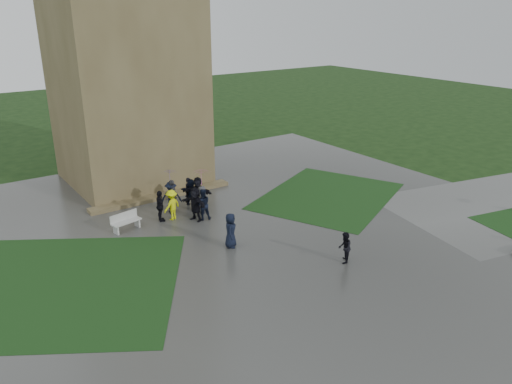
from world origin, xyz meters
TOP-DOWN VIEW (x-y plane):
  - ground at (0.00, 0.00)m, footprint 120.00×120.00m
  - plaza at (0.00, 2.00)m, footprint 34.00×34.00m
  - lawn_inset_left at (-8.50, 4.00)m, footprint 14.10×13.46m
  - lawn_inset_right at (8.50, 5.00)m, footprint 11.12×10.15m
  - tower at (0.00, 15.00)m, footprint 8.00×8.00m
  - tower_plinth at (0.00, 10.60)m, footprint 9.00×0.80m
  - bench at (-3.56, 7.38)m, footprint 1.67×0.82m
  - visitor_cluster at (0.08, 7.54)m, footprint 3.80×3.82m
  - pedestrian_mid at (-0.13, 2.57)m, footprint 0.97×1.02m
  - pedestrian_near at (3.24, -1.72)m, footprint 0.81×0.78m

SIDE VIEW (x-z plane):
  - ground at x=0.00m, z-range 0.00..0.00m
  - plaza at x=0.00m, z-range 0.00..0.02m
  - lawn_inset_left at x=-8.50m, z-range 0.02..0.03m
  - lawn_inset_right at x=8.50m, z-range 0.02..0.03m
  - tower_plinth at x=0.00m, z-range 0.02..0.24m
  - bench at x=-3.56m, z-range 0.03..0.96m
  - pedestrian_near at x=3.24m, z-range 0.02..1.49m
  - pedestrian_mid at x=-0.13m, z-range 0.02..1.75m
  - visitor_cluster at x=0.08m, z-range -0.24..2.34m
  - tower at x=0.00m, z-range 0.00..18.00m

